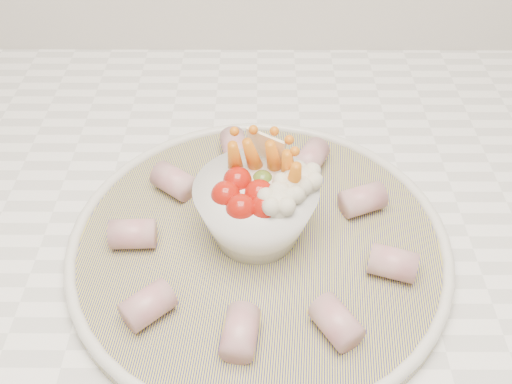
{
  "coord_description": "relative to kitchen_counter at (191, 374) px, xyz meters",
  "views": [
    {
      "loc": [
        0.11,
        0.96,
        1.38
      ],
      "look_at": [
        0.11,
        1.35,
        0.99
      ],
      "focal_mm": 40.0,
      "sensor_mm": 36.0,
      "label": 1
    }
  ],
  "objects": [
    {
      "name": "veggie_bowl",
      "position": [
        0.12,
        -0.1,
        0.52
      ],
      "size": [
        0.12,
        0.12,
        0.11
      ],
      "color": "white",
      "rests_on": "serving_platter"
    },
    {
      "name": "serving_platter",
      "position": [
        0.12,
        -0.11,
        0.47
      ],
      "size": [
        0.42,
        0.42,
        0.02
      ],
      "color": "navy",
      "rests_on": "kitchen_counter"
    },
    {
      "name": "cured_meat_rolls",
      "position": [
        0.12,
        -0.11,
        0.49
      ],
      "size": [
        0.3,
        0.3,
        0.03
      ],
      "color": "#A54B5A",
      "rests_on": "serving_platter"
    },
    {
      "name": "kitchen_counter",
      "position": [
        0.0,
        0.0,
        0.0
      ],
      "size": [
        2.04,
        0.62,
        0.92
      ],
      "color": "#C6B598",
      "rests_on": "ground"
    }
  ]
}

